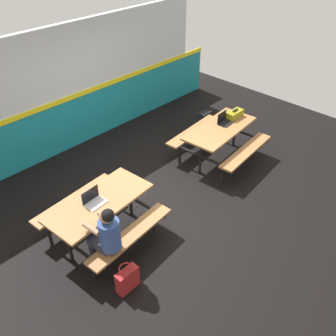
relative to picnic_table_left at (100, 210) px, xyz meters
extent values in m
cube|color=black|center=(1.54, 0.18, -0.58)|extent=(10.00, 10.00, 0.02)
cube|color=teal|center=(1.54, 2.68, -0.02)|extent=(8.00, 0.12, 1.10)
cube|color=yellow|center=(1.54, 2.61, 0.58)|extent=(8.00, 0.03, 0.10)
cube|color=silver|center=(1.54, 2.68, 1.33)|extent=(6.72, 0.12, 1.40)
cube|color=#9E6B3D|center=(0.00, 0.00, 0.15)|extent=(1.73, 0.89, 0.04)
cube|color=#9E6B3D|center=(0.05, -0.63, -0.14)|extent=(1.61, 0.42, 0.04)
cube|color=#9E6B3D|center=(-0.05, 0.63, -0.14)|extent=(1.61, 0.42, 0.04)
cube|color=black|center=(-0.66, -0.06, -0.22)|extent=(0.04, 0.04, 0.70)
cube|color=black|center=(-0.66, -0.06, -0.18)|extent=(0.17, 1.55, 0.04)
cube|color=black|center=(-0.61, -0.56, -0.37)|extent=(0.04, 0.04, 0.41)
cube|color=black|center=(-0.70, 0.45, -0.37)|extent=(0.04, 0.04, 0.41)
cube|color=black|center=(0.66, 0.06, -0.22)|extent=(0.04, 0.04, 0.70)
cube|color=black|center=(0.66, 0.06, -0.18)|extent=(0.17, 1.55, 0.04)
cube|color=black|center=(0.70, -0.45, -0.37)|extent=(0.04, 0.04, 0.41)
cube|color=black|center=(0.61, 0.56, -0.37)|extent=(0.04, 0.04, 0.41)
cube|color=#9E6B3D|center=(3.08, 0.04, 0.15)|extent=(1.73, 0.89, 0.04)
cube|color=#9E6B3D|center=(3.13, -0.59, -0.14)|extent=(1.61, 0.42, 0.04)
cube|color=#9E6B3D|center=(3.02, 0.67, -0.14)|extent=(1.61, 0.42, 0.04)
cube|color=black|center=(2.42, -0.02, -0.22)|extent=(0.04, 0.04, 0.70)
cube|color=black|center=(2.42, -0.02, -0.18)|extent=(0.17, 1.55, 0.04)
cube|color=black|center=(2.47, -0.52, -0.37)|extent=(0.04, 0.04, 0.41)
cube|color=black|center=(2.38, 0.49, -0.37)|extent=(0.04, 0.04, 0.41)
cube|color=black|center=(3.73, 0.10, -0.22)|extent=(0.04, 0.04, 0.70)
cube|color=black|center=(3.73, 0.10, -0.18)|extent=(0.17, 1.55, 0.04)
cube|color=black|center=(3.78, -0.41, -0.37)|extent=(0.04, 0.04, 0.41)
cube|color=black|center=(3.69, 0.60, -0.37)|extent=(0.04, 0.04, 0.41)
cylinder|color=#2D2D38|center=(-0.45, -0.35, -0.35)|extent=(0.11, 0.11, 0.45)
cylinder|color=#2D2D38|center=(-0.27, -0.34, -0.35)|extent=(0.11, 0.11, 0.45)
cube|color=#2D2D38|center=(-0.34, -0.50, -0.06)|extent=(0.33, 0.40, 0.12)
cylinder|color=#334C8C|center=(-0.33, -0.67, 0.18)|extent=(0.30, 0.30, 0.48)
cylinder|color=#A57A5B|center=(-0.49, -0.48, 0.27)|extent=(0.11, 0.31, 0.08)
cylinder|color=#A57A5B|center=(-0.21, -0.45, 0.27)|extent=(0.11, 0.31, 0.08)
sphere|color=#A57A5B|center=(-0.33, -0.65, 0.51)|extent=(0.20, 0.20, 0.20)
sphere|color=black|center=(-0.33, -0.68, 0.54)|extent=(0.18, 0.18, 0.18)
cube|color=silver|center=(-0.07, -0.01, 0.17)|extent=(0.34, 0.25, 0.01)
cube|color=black|center=(-0.08, 0.10, 0.29)|extent=(0.32, 0.04, 0.21)
cube|color=black|center=(3.30, 0.06, 0.17)|extent=(0.34, 0.25, 0.01)
cube|color=black|center=(3.29, 0.17, 0.29)|extent=(0.32, 0.04, 0.21)
cube|color=olive|center=(3.64, 0.09, 0.24)|extent=(0.40, 0.18, 0.14)
cube|color=black|center=(3.64, 0.09, 0.33)|extent=(0.16, 0.02, 0.02)
cube|color=black|center=(3.83, 1.03, -0.35)|extent=(0.30, 0.18, 0.44)
cube|color=black|center=(3.83, 1.14, -0.42)|extent=(0.21, 0.04, 0.19)
cube|color=maroon|center=(-0.39, -1.05, -0.39)|extent=(0.34, 0.14, 0.36)
torus|color=maroon|center=(-0.39, -1.05, -0.15)|extent=(0.21, 0.21, 0.02)
camera|label=1|loc=(-2.35, -3.71, 3.91)|focal=39.67mm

